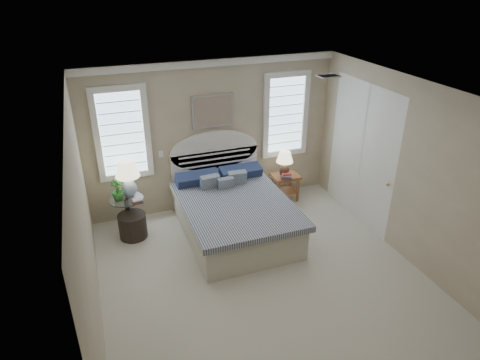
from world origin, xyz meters
name	(u,v)px	position (x,y,z in m)	size (l,w,h in m)	color
floor	(267,283)	(0.00, 0.00, 0.00)	(4.50, 5.00, 0.01)	#B5AD9A
ceiling	(273,97)	(0.00, 0.00, 2.70)	(4.50, 5.00, 0.01)	white
wall_back	(213,136)	(0.00, 2.50, 1.35)	(4.50, 0.02, 2.70)	tan
wall_left	(86,234)	(-2.25, 0.00, 1.35)	(0.02, 5.00, 2.70)	tan
wall_right	(412,174)	(2.25, 0.00, 1.35)	(0.02, 5.00, 2.70)	tan
crown_molding	(211,63)	(0.00, 2.46, 2.64)	(4.50, 0.08, 0.12)	white
hvac_vent	(328,76)	(1.20, 0.80, 2.68)	(0.30, 0.20, 0.02)	#B2B2B2
switch_plate	(161,154)	(-0.95, 2.48, 1.15)	(0.08, 0.01, 0.12)	white
window_left	(122,134)	(-1.55, 2.48, 1.60)	(0.90, 0.06, 1.60)	silver
window_right	(285,115)	(1.40, 2.48, 1.60)	(0.90, 0.06, 1.60)	silver
painting	(213,111)	(0.00, 2.46, 1.82)	(0.74, 0.04, 0.58)	silver
closet_door	(361,154)	(2.23, 1.20, 1.20)	(0.02, 1.80, 2.40)	white
bed	(233,211)	(0.00, 1.46, 0.39)	(1.72, 2.28, 1.47)	beige
side_table_left	(128,211)	(-1.65, 2.05, 0.39)	(0.56, 0.56, 0.63)	black
nightstand_right	(285,182)	(1.30, 2.15, 0.39)	(0.50, 0.40, 0.53)	#9E5B33
floor_pot	(133,226)	(-1.61, 1.86, 0.21)	(0.46, 0.46, 0.42)	black
lamp_left	(128,175)	(-1.57, 2.09, 1.02)	(0.52, 0.52, 0.65)	silver
lamp_right	(285,161)	(1.25, 2.11, 0.84)	(0.37, 0.37, 0.50)	black
potted_plant	(118,190)	(-1.76, 2.04, 0.81)	(0.20, 0.20, 0.36)	#346C2B
books_left	(138,201)	(-1.49, 1.83, 0.66)	(0.18, 0.13, 0.07)	#9F2733
books_right	(286,176)	(1.24, 2.00, 0.58)	(0.24, 0.20, 0.11)	#9F2733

